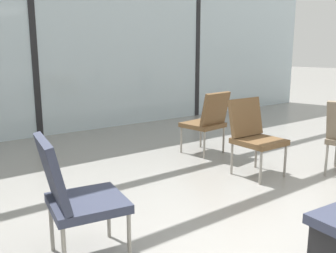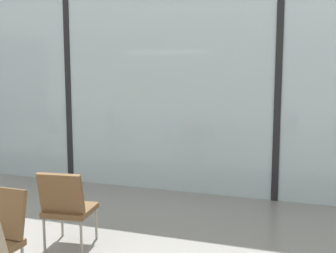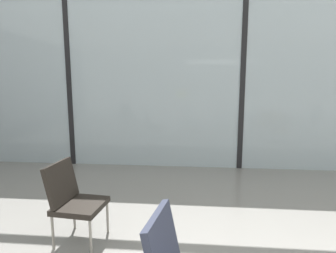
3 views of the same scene
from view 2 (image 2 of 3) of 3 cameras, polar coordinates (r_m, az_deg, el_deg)
glass_curtain_wall at (r=7.28m, az=-13.61°, el=5.63°), size 14.00×0.08×3.37m
window_mullion_1 at (r=7.28m, az=-13.61°, el=5.63°), size 0.10×0.12×3.37m
window_mullion_2 at (r=6.16m, az=15.18°, el=5.30°), size 0.10×0.12×3.37m
parked_airplane at (r=12.20m, az=-8.12°, el=8.69°), size 12.49×4.36×4.36m
lounge_chair_5 at (r=4.57m, az=-13.99°, el=-10.51°), size 0.54×0.58×0.87m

